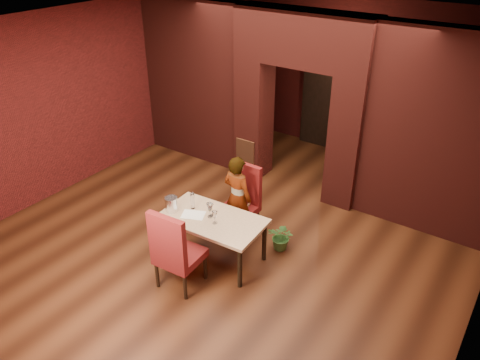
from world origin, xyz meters
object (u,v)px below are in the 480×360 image
Objects in this scene: person_seated at (237,197)px; chair_near at (180,247)px; wine_glass_a at (211,210)px; wine_glass_c at (215,217)px; dining_table at (213,238)px; potted_plant at (282,237)px; wine_glass_b at (210,210)px; water_bottle at (193,201)px; chair_far at (239,202)px; wine_bucket at (171,204)px.

chair_near is at bearing 95.19° from person_seated.
wine_glass_c is (0.16, -0.12, -0.00)m from wine_glass_a.
dining_table is 1.08× the size of person_seated.
dining_table reaches higher than potted_plant.
dining_table is 6.60× the size of wine_glass_b.
wine_glass_a is at bearing 143.22° from wine_glass_c.
water_bottle reaches higher than dining_table.
wine_glass_b is at bearing 93.71° from person_seated.
dining_table is 1.06m from potted_plant.
chair_far is 0.82m from water_bottle.
dining_table is 0.75m from chair_near.
wine_glass_c is (0.10, -0.07, 0.45)m from dining_table.
wine_glass_a is at bearing 93.35° from person_seated.
chair_far is at bearing -92.62° from chair_near.
dining_table is 0.79m from wine_bucket.
person_seated is 6.17× the size of wine_bucket.
wine_glass_c is (0.12, 0.62, 0.18)m from chair_near.
wine_glass_c is at bearing 105.10° from person_seated.
wine_glass_b is at bearing 18.98° from wine_bucket.
wine_glass_a and wine_glass_c have the same top height.
person_seated is 7.03× the size of wine_glass_c.
wine_glass_c is at bearing -77.64° from chair_far.
water_bottle is at bearing -67.06° from chair_near.
person_seated is (-0.03, 1.39, 0.08)m from chair_near.
wine_glass_b is (0.01, -0.73, 0.24)m from chair_far.
wine_glass_a is at bearing 136.86° from dining_table.
wine_glass_b is (0.00, -0.03, 0.01)m from wine_glass_a.
wine_bucket is at bearing -166.90° from dining_table.
dining_table is 7.54× the size of wine_glass_a.
chair_far reaches higher than wine_glass_c.
chair_far reaches higher than dining_table.
wine_glass_b is 0.51× the size of potted_plant.
potted_plant is (0.63, 0.83, -0.58)m from wine_glass_c.
wine_glass_a reaches higher than potted_plant.
wine_glass_b is 0.18m from wine_glass_c.
wine_bucket is (-0.59, 0.51, 0.20)m from chair_near.
person_seated reaches higher than wine_bucket.
water_bottle reaches higher than wine_glass_b.
potted_plant is at bearing 34.81° from wine_bucket.
wine_glass_b is (-0.03, 0.71, 0.20)m from chair_near.
potted_plant is at bearing 52.59° from wine_glass_c.
wine_glass_b reaches higher than wine_glass_c.
chair_near is (-0.02, -0.70, 0.27)m from dining_table.
wine_bucket is (-0.61, -0.18, 0.46)m from dining_table.
dining_table is at bearing -39.68° from wine_glass_a.
wine_bucket is at bearing -161.02° from wine_glass_b.
wine_glass_b is at bearing -136.63° from potted_plant.
water_bottle reaches higher than potted_plant.
chair_far is at bearing -179.23° from potted_plant.
person_seated reaches higher than dining_table.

